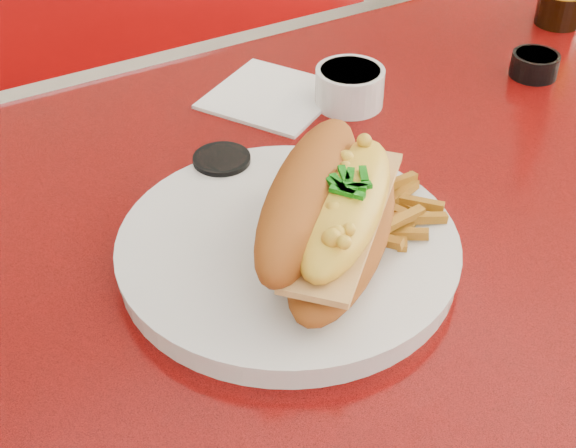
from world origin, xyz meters
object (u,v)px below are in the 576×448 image
sauce_cup_left (222,167)px  sauce_cup_right (535,64)px  diner_table (415,314)px  mac_hoagie (332,212)px  booth_bench_far (156,183)px  dinner_plate (288,249)px  gravy_ramekin (350,86)px  fork (354,235)px

sauce_cup_left → sauce_cup_right: 0.42m
diner_table → mac_hoagie: size_ratio=5.18×
sauce_cup_right → mac_hoagie: bearing=-156.7°
booth_bench_far → sauce_cup_left: bearing=-103.5°
dinner_plate → diner_table: bearing=3.8°
gravy_ramekin → sauce_cup_left: gravy_ramekin is taller
diner_table → dinner_plate: size_ratio=3.78×
dinner_plate → sauce_cup_right: (0.43, 0.14, 0.00)m
gravy_ramekin → sauce_cup_right: bearing=-13.5°
fork → gravy_ramekin: (0.14, 0.22, 0.00)m
diner_table → sauce_cup_right: (0.26, 0.13, 0.18)m
diner_table → fork: bearing=-164.1°
diner_table → sauce_cup_left: bearing=142.6°
dinner_plate → sauce_cup_left: bearing=88.0°
sauce_cup_left → mac_hoagie: bearing=-83.2°
fork → gravy_ramekin: bearing=-62.1°
fork → sauce_cup_right: bearing=-95.2°
fork → dinner_plate: bearing=39.1°
fork → sauce_cup_left: (-0.05, 0.16, -0.01)m
diner_table → booth_bench_far: 0.87m
diner_table → dinner_plate: 0.24m
booth_bench_far → dinner_plate: booth_bench_far is taller
dinner_plate → mac_hoagie: mac_hoagie is taller
booth_bench_far → fork: (-0.11, -0.84, 0.50)m
diner_table → booth_bench_far: booth_bench_far is taller
diner_table → sauce_cup_left: 0.27m
dinner_plate → sauce_cup_right: size_ratio=5.56×
fork → sauce_cup_right: size_ratio=2.56×
dinner_plate → fork: (0.05, -0.02, 0.01)m
diner_table → fork: (-0.11, -0.03, 0.18)m
mac_hoagie → gravy_ramekin: mac_hoagie is taller
diner_table → dinner_plate: bearing=-176.2°
mac_hoagie → fork: (0.03, 0.01, -0.04)m
dinner_plate → sauce_cup_left: sauce_cup_left is taller
fork → sauce_cup_right: (0.37, 0.17, -0.01)m
booth_bench_far → sauce_cup_right: 0.88m
mac_hoagie → gravy_ramekin: size_ratio=2.39×
diner_table → booth_bench_far: (0.00, 0.81, -0.32)m
gravy_ramekin → sauce_cup_right: gravy_ramekin is taller
booth_bench_far → sauce_cup_left: size_ratio=19.54×
booth_bench_far → sauce_cup_right: (0.26, -0.68, 0.50)m
mac_hoagie → sauce_cup_right: 0.44m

